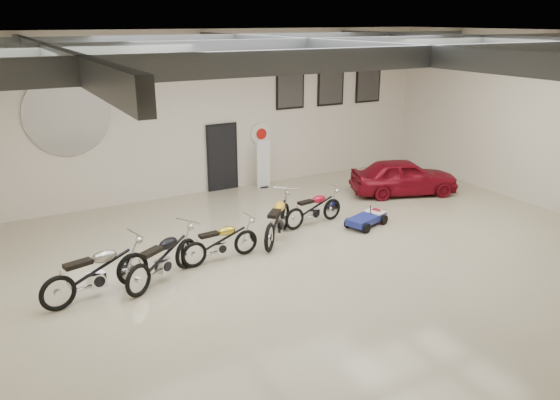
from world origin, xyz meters
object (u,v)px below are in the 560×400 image
banner_stand (264,163)px  vintage_car (404,177)px  motorcycle_silver (96,271)px  motorcycle_black (163,257)px  motorcycle_gold (220,241)px  motorcycle_red (314,208)px  go_kart (369,215)px  motorcycle_yellow (278,218)px

banner_stand → vintage_car: bearing=-34.0°
motorcycle_silver → vintage_car: motorcycle_silver is taller
banner_stand → vintage_car: banner_stand is taller
motorcycle_black → motorcycle_gold: (1.46, 0.38, -0.07)m
banner_stand → motorcycle_silver: 8.06m
motorcycle_silver → motorcycle_red: (5.91, 1.35, -0.10)m
motorcycle_silver → go_kart: 7.24m
motorcycle_silver → motorcycle_yellow: (4.56, 0.90, -0.01)m
motorcycle_gold → motorcycle_red: (3.09, 0.94, -0.01)m
motorcycle_gold → go_kart: (4.39, 0.20, -0.21)m
banner_stand → motorcycle_silver: banner_stand is taller
go_kart → vintage_car: (2.64, 1.67, 0.29)m
motorcycle_yellow → go_kart: bearing=-52.8°
motorcycle_silver → motorcycle_red: bearing=-0.8°
motorcycle_black → motorcycle_yellow: motorcycle_yellow is taller
motorcycle_gold → motorcycle_red: size_ratio=1.01×
motorcycle_yellow → motorcycle_red: size_ratio=1.17×
motorcycle_yellow → motorcycle_gold: bearing=148.6°
vintage_car → motorcycle_black: bearing=124.3°
banner_stand → motorcycle_yellow: bearing=-109.1°
motorcycle_red → motorcycle_gold: bearing=-170.5°
motorcycle_gold → banner_stand: bearing=49.0°
motorcycle_red → vintage_car: (3.93, 0.93, 0.09)m
motorcycle_silver → go_kart: motorcycle_silver is taller
banner_stand → motorcycle_yellow: (-1.73, -4.13, -0.28)m
go_kart → vintage_car: bearing=13.3°
motorcycle_black → motorcycle_yellow: 3.32m
go_kart → motorcycle_silver: bearing=165.9°
motorcycle_gold → vintage_car: bearing=10.8°
motorcycle_gold → vintage_car: size_ratio=0.56×
motorcycle_silver → motorcycle_gold: motorcycle_silver is taller
banner_stand → motorcycle_black: size_ratio=0.79×
motorcycle_silver → vintage_car: (9.85, 2.28, -0.01)m
motorcycle_gold → go_kart: size_ratio=1.25×
motorcycle_silver → vintage_car: bearing=-0.6°
motorcycle_gold → vintage_car: vintage_car is taller
banner_stand → motorcycle_gold: (-3.47, -4.61, -0.35)m
motorcycle_gold → vintage_car: 7.27m
motorcycle_silver → motorcycle_gold: bearing=-5.3°
motorcycle_yellow → go_kart: (2.65, -0.28, -0.29)m
banner_stand → motorcycle_red: size_ratio=0.91×
motorcycle_gold → motorcycle_black: bearing=-169.4°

